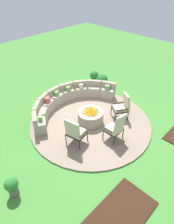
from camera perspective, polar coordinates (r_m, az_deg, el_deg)
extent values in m
plane|color=#478C38|center=(8.16, 1.01, -3.12)|extent=(24.00, 24.00, 0.00)
cylinder|color=gray|center=(8.14, 1.01, -2.95)|extent=(4.84, 4.84, 0.06)
cube|color=#382114|center=(5.87, 9.33, -27.03)|extent=(1.98, 1.14, 0.04)
cylinder|color=#9E937F|center=(7.96, 1.03, -1.42)|extent=(1.02, 1.02, 0.50)
cylinder|color=black|center=(7.83, 1.05, -0.17)|extent=(0.66, 0.66, 0.06)
cone|color=orange|center=(7.73, 1.06, 0.84)|extent=(0.53, 0.53, 0.28)
cube|color=#9E937F|center=(9.50, 5.82, 5.39)|extent=(0.65, 0.77, 0.49)
cube|color=#9E937F|center=(9.43, 6.26, 7.76)|extent=(0.37, 0.67, 0.26)
cube|color=#9E937F|center=(9.60, 2.06, 5.93)|extent=(0.76, 0.79, 0.49)
cube|color=#9E937F|center=(9.54, 2.17, 8.32)|extent=(0.53, 0.61, 0.26)
cube|color=#9E937F|center=(9.56, -1.77, 5.81)|extent=(0.79, 0.73, 0.49)
cube|color=#9E937F|center=(9.50, -1.99, 8.20)|extent=(0.64, 0.49, 0.26)
cube|color=#9E937F|center=(9.40, -5.43, 5.03)|extent=(0.75, 0.60, 0.49)
cube|color=#9E937F|center=(9.32, -5.97, 7.41)|extent=(0.67, 0.32, 0.26)
cube|color=#9E937F|center=(9.11, -8.68, 3.62)|extent=(0.68, 0.49, 0.49)
cube|color=#9E937F|center=(9.01, -9.52, 5.95)|extent=(0.66, 0.20, 0.26)
cube|color=#9E937F|center=(8.72, -11.25, 1.62)|extent=(0.78, 0.67, 0.49)
cube|color=#9E937F|center=(8.59, -12.38, 3.89)|extent=(0.67, 0.40, 0.26)
cube|color=#9E937F|center=(8.26, -12.88, -0.88)|extent=(0.79, 0.77, 0.49)
cube|color=#9E937F|center=(8.08, -14.23, 1.28)|extent=(0.60, 0.55, 0.26)
cube|color=#9E937F|center=(7.77, -13.24, -3.76)|extent=(0.72, 0.79, 0.49)
cube|color=#9E937F|center=(7.54, -14.73, -1.74)|extent=(0.47, 0.64, 0.26)
cube|color=beige|center=(9.35, -1.75, 7.43)|extent=(0.23, 0.22, 0.18)
cube|color=#70A34C|center=(8.90, -8.66, 5.33)|extent=(0.21, 0.20, 0.18)
cube|color=#BC5B47|center=(8.51, -11.24, 3.48)|extent=(0.25, 0.23, 0.21)
cube|color=#70A34C|center=(7.56, -13.22, -1.78)|extent=(0.22, 0.23, 0.17)
cube|color=#70A34C|center=(9.28, 5.85, 7.06)|extent=(0.20, 0.22, 0.20)
cube|color=#70A34C|center=(9.18, -5.41, 6.71)|extent=(0.23, 0.22, 0.19)
cylinder|color=#2D2319|center=(7.44, -3.63, -5.39)|extent=(0.04, 0.04, 0.38)
cylinder|color=#2D2319|center=(7.20, 0.16, -7.06)|extent=(0.04, 0.04, 0.38)
cylinder|color=#2D2319|center=(7.15, -6.04, -7.73)|extent=(0.04, 0.04, 0.38)
cylinder|color=#2D2319|center=(6.89, -2.15, -9.58)|extent=(0.04, 0.04, 0.38)
cube|color=#2D2319|center=(7.01, -2.98, -6.15)|extent=(0.67, 0.72, 0.05)
cube|color=beige|center=(6.96, -2.99, -5.73)|extent=(0.61, 0.66, 0.09)
cube|color=beige|center=(6.62, -4.24, -4.97)|extent=(0.26, 0.60, 0.71)
cube|color=#2D2319|center=(7.05, -4.87, -4.51)|extent=(0.47, 0.15, 0.04)
cube|color=#2D2319|center=(6.80, -1.08, -6.18)|extent=(0.47, 0.15, 0.04)
cylinder|color=#2D2319|center=(7.29, 4.60, -6.53)|extent=(0.04, 0.04, 0.38)
cylinder|color=#2D2319|center=(7.62, 7.23, -4.44)|extent=(0.04, 0.04, 0.38)
cylinder|color=#2D2319|center=(7.09, 7.68, -8.37)|extent=(0.04, 0.04, 0.38)
cylinder|color=#2D2319|center=(7.43, 10.24, -6.12)|extent=(0.04, 0.04, 0.38)
cube|color=#2D2319|center=(7.20, 7.58, -5.09)|extent=(0.59, 0.53, 0.05)
cube|color=beige|center=(7.16, 7.62, -4.67)|extent=(0.54, 0.49, 0.09)
cube|color=beige|center=(6.87, 9.30, -3.61)|extent=(0.65, 0.09, 0.78)
cube|color=#2D2319|center=(6.95, 6.36, -5.33)|extent=(0.06, 0.45, 0.04)
cube|color=#2D2319|center=(7.28, 8.91, -3.28)|extent=(0.06, 0.45, 0.04)
cylinder|color=#2D2319|center=(8.08, 8.04, -1.70)|extent=(0.04, 0.04, 0.38)
cylinder|color=#2D2319|center=(8.47, 6.91, 0.45)|extent=(0.04, 0.04, 0.38)
cylinder|color=#2D2319|center=(8.26, 11.60, -1.18)|extent=(0.04, 0.04, 0.38)
cylinder|color=#2D2319|center=(8.64, 10.33, 0.90)|extent=(0.04, 0.04, 0.38)
cube|color=#2D2319|center=(8.23, 9.37, 0.83)|extent=(0.79, 0.79, 0.05)
cube|color=beige|center=(8.19, 9.42, 1.23)|extent=(0.73, 0.72, 0.09)
cube|color=beige|center=(8.12, 11.26, 3.00)|extent=(0.39, 0.56, 0.68)
cube|color=#2D2319|center=(7.97, 10.07, 0.58)|extent=(0.44, 0.31, 0.04)
cube|color=#2D2319|center=(8.34, 8.88, 2.57)|extent=(0.44, 0.31, 0.04)
cylinder|color=#605B56|center=(10.92, 1.99, 9.01)|extent=(0.31, 0.31, 0.28)
sphere|color=#2D7A33|center=(10.78, 2.03, 10.47)|extent=(0.47, 0.47, 0.47)
sphere|color=#DB337A|center=(10.77, 2.21, 10.92)|extent=(0.14, 0.14, 0.14)
cylinder|color=#605B56|center=(6.31, -20.23, -20.34)|extent=(0.27, 0.27, 0.32)
sphere|color=#2D7A33|center=(6.07, -20.87, -18.73)|extent=(0.38, 0.38, 0.38)
cylinder|color=#A89E8E|center=(10.53, 4.25, 7.63)|extent=(0.41, 0.41, 0.22)
sphere|color=#2D7A33|center=(10.37, 4.34, 9.27)|extent=(0.58, 0.58, 0.58)
sphere|color=#E55638|center=(10.36, 4.59, 9.88)|extent=(0.19, 0.19, 0.19)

